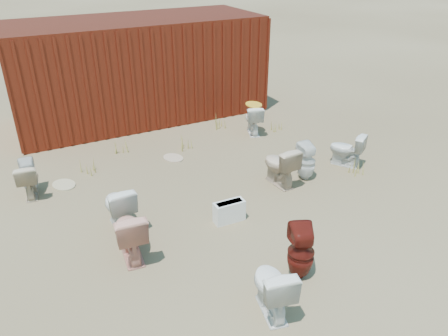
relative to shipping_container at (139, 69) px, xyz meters
name	(u,v)px	position (x,y,z in m)	size (l,w,h in m)	color
ground	(241,212)	(0.00, -5.20, -1.20)	(100.00, 100.00, 0.00)	brown
shipping_container	(139,69)	(0.00, 0.00, 0.00)	(6.00, 2.40, 2.40)	#4E1A0D
toilet_front_a	(119,206)	(-1.88, -4.69, -0.82)	(0.42, 0.74, 0.75)	white
toilet_front_pink	(129,233)	(-1.94, -5.48, -0.81)	(0.44, 0.77, 0.79)	tan
toilet_front_c	(272,287)	(-0.75, -7.27, -0.83)	(0.41, 0.72, 0.74)	white
toilet_front_maroon	(301,252)	(-0.07, -6.92, -0.81)	(0.35, 0.36, 0.79)	#5D160F
toilet_front_e	(347,150)	(2.71, -4.66, -0.86)	(0.38, 0.67, 0.68)	silver
toilet_back_a	(29,176)	(-3.00, -2.88, -0.89)	(0.28, 0.29, 0.63)	silver
toilet_back_beige_left	(28,180)	(-3.03, -3.02, -0.88)	(0.36, 0.63, 0.64)	beige
toilet_back_beige_right	(280,165)	(1.10, -4.69, -0.82)	(0.42, 0.75, 0.76)	#CAB094
toilet_back_yellowlid	(253,119)	(1.91, -2.39, -0.85)	(0.39, 0.68, 0.69)	white
toilet_back_e	(307,161)	(1.65, -4.76, -0.84)	(0.33, 0.33, 0.73)	white
yellow_lid	(254,104)	(1.91, -2.39, -0.50)	(0.35, 0.44, 0.03)	gold
loose_tank	(229,212)	(-0.29, -5.34, -1.02)	(0.50, 0.20, 0.35)	white
loose_lid_near	(64,185)	(-2.46, -2.92, -1.19)	(0.38, 0.49, 0.02)	#BDB189
loose_lid_far	(173,158)	(-0.25, -2.80, -1.19)	(0.36, 0.47, 0.02)	tan
weed_clump_a	(90,166)	(-1.90, -2.62, -1.06)	(0.36, 0.36, 0.28)	#A29440
weed_clump_b	(185,142)	(0.18, -2.44, -1.05)	(0.32, 0.32, 0.30)	#A29440
weed_clump_c	(277,126)	(2.45, -2.58, -1.06)	(0.36, 0.36, 0.28)	#A29440
weed_clump_d	(120,145)	(-1.12, -1.95, -1.06)	(0.30, 0.30, 0.29)	#A29440
weed_clump_e	(218,122)	(1.34, -1.70, -1.05)	(0.34, 0.34, 0.30)	#A29440
weed_clump_f	(357,167)	(2.69, -5.03, -1.07)	(0.28, 0.28, 0.27)	#A29440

